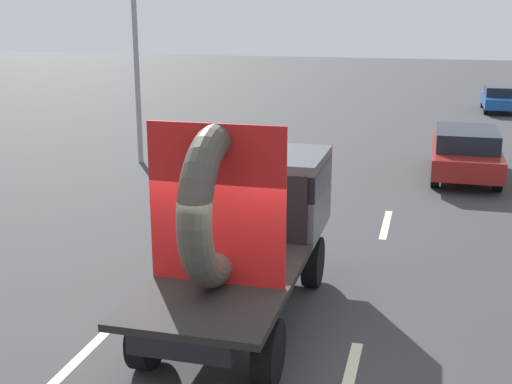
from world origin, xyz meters
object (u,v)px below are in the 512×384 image
Objects in this scene: flatbed_truck at (251,213)px; oncoming_car at (500,98)px; distant_sedan at (466,151)px; traffic_light at (135,30)px.

flatbed_truck is 24.61m from oncoming_car.
distant_sedan is 0.69× the size of traffic_light.
oncoming_car is (5.84, 23.89, -0.94)m from flatbed_truck.
flatbed_truck reaches higher than distant_sedan.
distant_sedan is at bearing -98.57° from oncoming_car.
traffic_light is at bearing 123.26° from flatbed_truck.
traffic_light is 19.13m from oncoming_car.
traffic_light reaches higher than flatbed_truck.
distant_sedan is (3.73, 9.93, -0.81)m from flatbed_truck.
flatbed_truck is 10.64m from distant_sedan.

